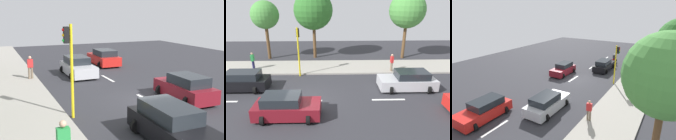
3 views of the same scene
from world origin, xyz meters
TOP-DOWN VIEW (x-y plane):
  - ground_plane at (0.00, 0.00)m, footprint 40.00×60.00m
  - sidewalk at (7.00, 0.00)m, footprint 4.00×60.00m
  - lane_stripe_far_north at (0.00, -12.00)m, footprint 0.20×2.40m
  - lane_stripe_north at (0.00, -6.00)m, footprint 0.20×2.40m
  - lane_stripe_mid at (0.00, 0.00)m, footprint 0.20×2.40m
  - lane_stripe_south at (0.00, 6.00)m, footprint 0.20×2.40m
  - lane_stripe_far_south at (0.00, 12.00)m, footprint 0.20×2.40m
  - car_red at (-1.85, -11.44)m, footprint 2.31×4.32m
  - car_black at (1.99, 5.34)m, footprint 2.17×4.56m
  - car_maroon at (-2.01, 0.85)m, footprint 2.15×4.00m
  - car_silver at (1.77, -7.94)m, footprint 2.31×4.40m
  - motorcycle at (2.10, 9.75)m, footprint 0.60×1.30m
  - pedestrian_near_signal at (5.50, -7.67)m, footprint 0.40×0.24m
  - pedestrian_by_tree at (6.41, 5.92)m, footprint 0.40×0.24m
  - traffic_light_corner at (4.85, 1.07)m, footprint 0.49×0.24m
  - street_tree_south at (10.26, -10.33)m, footprint 3.99×3.99m

SIDE VIEW (x-z plane):
  - ground_plane at x=0.00m, z-range -0.10..0.00m
  - lane_stripe_far_north at x=0.00m, z-range 0.00..0.01m
  - lane_stripe_north at x=0.00m, z-range 0.00..0.01m
  - lane_stripe_mid at x=0.00m, z-range 0.00..0.01m
  - lane_stripe_south at x=0.00m, z-range 0.00..0.01m
  - lane_stripe_far_south at x=0.00m, z-range 0.00..0.01m
  - sidewalk at x=7.00m, z-range 0.00..0.15m
  - motorcycle at x=2.10m, z-range -0.12..1.41m
  - car_maroon at x=-2.01m, z-range -0.05..1.47m
  - car_black at x=1.99m, z-range -0.05..1.47m
  - car_red at x=-1.85m, z-range -0.05..1.47m
  - car_silver at x=1.77m, z-range -0.05..1.47m
  - pedestrian_near_signal at x=5.50m, z-range 0.21..1.90m
  - pedestrian_by_tree at x=6.41m, z-range 0.21..1.90m
  - traffic_light_corner at x=4.85m, z-range 0.68..5.18m
  - street_tree_south at x=10.26m, z-range 1.74..9.26m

